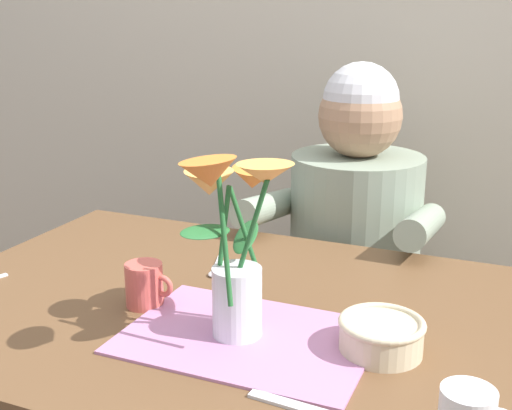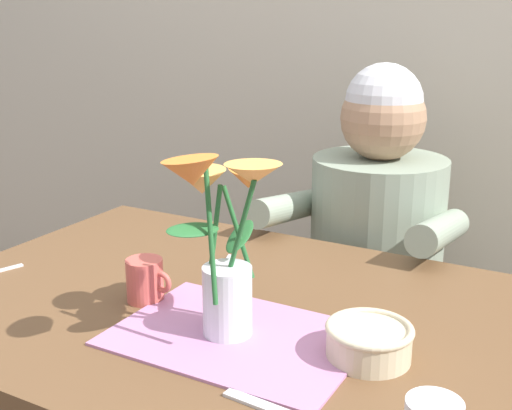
% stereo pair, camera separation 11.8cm
% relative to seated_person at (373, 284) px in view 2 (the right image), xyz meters
% --- Properties ---
extents(wood_panel_backdrop, '(4.00, 0.10, 2.50)m').
position_rel_seated_person_xyz_m(wood_panel_backdrop, '(-0.05, 0.43, 0.69)').
color(wood_panel_backdrop, beige).
rests_on(wood_panel_backdrop, ground_plane).
extents(dining_table, '(1.20, 0.80, 0.74)m').
position_rel_seated_person_xyz_m(dining_table, '(-0.05, -0.62, 0.08)').
color(dining_table, brown).
rests_on(dining_table, ground_plane).
extents(seated_person, '(0.45, 0.47, 1.14)m').
position_rel_seated_person_xyz_m(seated_person, '(0.00, 0.00, 0.00)').
color(seated_person, '#4C4C56').
rests_on(seated_person, ground_plane).
extents(striped_placemat, '(0.40, 0.28, 0.00)m').
position_rel_seated_person_xyz_m(striped_placemat, '(0.01, -0.72, 0.18)').
color(striped_placemat, '#B275A3').
rests_on(striped_placemat, dining_table).
extents(flower_vase, '(0.21, 0.29, 0.32)m').
position_rel_seated_person_xyz_m(flower_vase, '(-0.01, -0.72, 0.35)').
color(flower_vase, silver).
rests_on(flower_vase, dining_table).
extents(ceramic_bowl, '(0.14, 0.14, 0.06)m').
position_rel_seated_person_xyz_m(ceramic_bowl, '(0.22, -0.68, 0.21)').
color(ceramic_bowl, beige).
rests_on(ceramic_bowl, dining_table).
extents(ceramic_mug, '(0.09, 0.07, 0.08)m').
position_rel_seated_person_xyz_m(ceramic_mug, '(-0.21, -0.68, 0.22)').
color(ceramic_mug, '#CC564C').
rests_on(ceramic_mug, dining_table).
extents(spoon_0, '(0.05, 0.12, 0.01)m').
position_rel_seated_person_xyz_m(spoon_0, '(-0.17, -0.48, 0.18)').
color(spoon_0, silver).
rests_on(spoon_0, dining_table).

